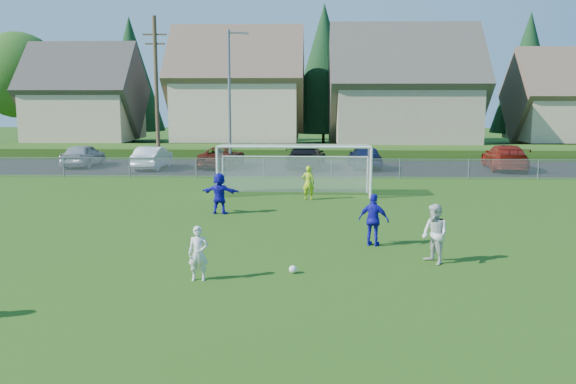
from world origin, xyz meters
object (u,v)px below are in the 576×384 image
at_px(player_white_a, 198,253).
at_px(car_g, 505,157).
at_px(car_b, 153,158).
at_px(soccer_ball, 293,269).
at_px(player_white_b, 435,234).
at_px(car_d, 306,156).
at_px(car_a, 83,155).
at_px(player_blue_b, 220,193).
at_px(soccer_goal, 294,162).
at_px(goalkeeper, 308,183).
at_px(player_blue_a, 374,220).
at_px(car_e, 365,157).
at_px(car_c, 222,157).

relative_size(player_white_a, car_g, 0.26).
bearing_deg(car_b, player_white_a, 109.44).
xyz_separation_m(soccer_ball, player_white_b, (4.07, 1.15, 0.76)).
bearing_deg(car_d, car_a, 5.82).
xyz_separation_m(player_blue_b, car_d, (3.42, 16.29, -0.06)).
xyz_separation_m(soccer_ball, car_a, (-15.26, 25.05, 0.67)).
height_order(car_g, soccer_goal, soccer_goal).
bearing_deg(goalkeeper, soccer_goal, -54.21).
xyz_separation_m(player_blue_a, player_blue_b, (-5.81, 5.23, -0.00)).
bearing_deg(player_blue_a, player_white_a, 60.28).
height_order(soccer_ball, player_blue_a, player_blue_a).
bearing_deg(soccer_ball, player_white_b, 15.72).
distance_m(goalkeeper, car_a, 20.32).
distance_m(soccer_ball, car_a, 29.34).
relative_size(car_a, soccer_goal, 0.62).
relative_size(player_white_a, car_e, 0.31).
bearing_deg(soccer_goal, goalkeeper, -64.40).
bearing_deg(soccer_goal, car_c, 114.82).
distance_m(car_a, car_c, 9.63).
bearing_deg(car_d, player_blue_a, 103.32).
xyz_separation_m(car_d, car_g, (13.09, -0.46, 0.03)).
distance_m(car_c, car_d, 5.76).
distance_m(player_blue_a, car_d, 21.65).
relative_size(player_white_a, player_blue_a, 0.86).
distance_m(player_blue_a, soccer_goal, 10.69).
distance_m(car_a, car_e, 19.30).
xyz_separation_m(soccer_ball, car_e, (4.04, 24.53, 0.68)).
bearing_deg(car_a, soccer_ball, 122.16).
bearing_deg(player_white_b, player_blue_a, -169.50).
relative_size(player_white_a, goalkeeper, 0.91).
relative_size(soccer_ball, player_white_a, 0.15).
height_order(player_white_b, player_blue_b, player_white_b).
xyz_separation_m(player_blue_b, car_a, (-11.96, 16.59, -0.07)).
bearing_deg(car_e, soccer_goal, 64.60).
bearing_deg(player_blue_b, player_white_a, 104.81).
distance_m(player_blue_a, car_e, 21.35).
bearing_deg(car_e, car_g, 174.82).
bearing_deg(car_b, car_g, -176.82).
bearing_deg(player_white_b, player_white_a, -100.06).
xyz_separation_m(soccer_ball, car_b, (-10.11, 23.90, 0.64)).
bearing_deg(car_d, soccer_ball, 96.68).
bearing_deg(player_white_b, player_blue_b, -160.99).
distance_m(goalkeeper, car_e, 13.02).
bearing_deg(player_white_a, player_white_b, 13.18).
bearing_deg(car_b, player_blue_a, 123.64).
xyz_separation_m(car_c, car_e, (9.67, -0.39, 0.09)).
distance_m(player_white_a, soccer_goal, 14.43).
xyz_separation_m(player_white_a, car_g, (15.69, 25.03, 0.10)).
height_order(player_white_b, soccer_goal, soccer_goal).
height_order(player_white_b, car_d, player_white_b).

